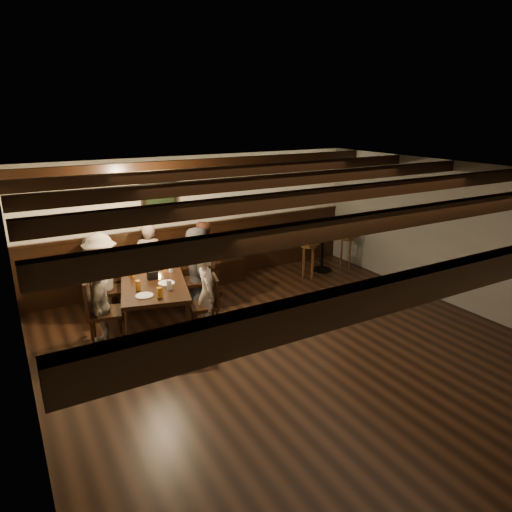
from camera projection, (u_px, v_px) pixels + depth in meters
room at (215, 244)px, 7.50m from camera, size 7.00×7.00×7.00m
dining_table at (153, 282)px, 6.90m from camera, size 1.39×2.20×0.76m
chair_left_near at (107, 300)px, 7.25m from camera, size 0.53×0.53×0.96m
chair_left_far at (105, 324)px, 6.42m from camera, size 0.55×0.55×0.99m
chair_right_near at (197, 291)px, 7.61m from camera, size 0.55×0.55×0.98m
chair_right_far at (206, 315)px, 6.80m from camera, size 0.48×0.48×0.86m
person_bench_left at (94, 273)px, 7.52m from camera, size 0.68×0.53×1.23m
person_bench_centre at (149, 262)px, 7.86m from camera, size 0.56×0.44×1.37m
person_bench_right at (203, 260)px, 7.96m from camera, size 0.77×0.67×1.37m
person_left_near at (102, 276)px, 7.12m from camera, size 0.73×1.00×1.40m
person_left_far at (100, 305)px, 6.33m from camera, size 0.45×0.74×1.18m
person_right_near at (198, 268)px, 7.50m from camera, size 0.60×0.77×1.39m
person_right_far at (207, 292)px, 6.70m from camera, size 0.40×0.51×1.24m
pint_a at (132, 261)px, 7.43m from camera, size 0.07×0.07×0.14m
pint_b at (165, 259)px, 7.52m from camera, size 0.07×0.07×0.14m
pint_c at (132, 273)px, 6.87m from camera, size 0.07×0.07×0.14m
pint_d at (171, 267)px, 7.12m from camera, size 0.07×0.07×0.14m
pint_e at (138, 285)px, 6.39m from camera, size 0.07×0.07×0.14m
pint_f at (169, 285)px, 6.40m from camera, size 0.07×0.07×0.14m
pint_g at (160, 293)px, 6.13m from camera, size 0.07×0.07×0.14m
plate_near at (144, 296)px, 6.19m from camera, size 0.24×0.24×0.01m
plate_far at (166, 283)px, 6.64m from camera, size 0.24×0.24×0.01m
condiment_caddy at (153, 275)px, 6.81m from camera, size 0.15×0.10×0.12m
candle at (159, 269)px, 7.18m from camera, size 0.05×0.05×0.05m
high_top_table at (323, 242)px, 9.29m from camera, size 0.54×0.54×0.95m
bar_stool_left at (308, 260)px, 8.96m from camera, size 0.30×0.32×0.97m
bar_stool_right at (346, 252)px, 9.48m from camera, size 0.31×0.33×0.97m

